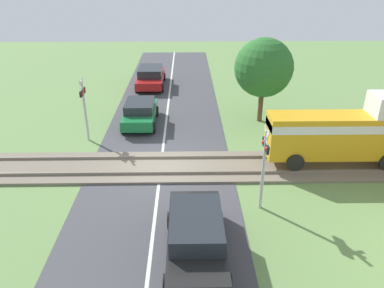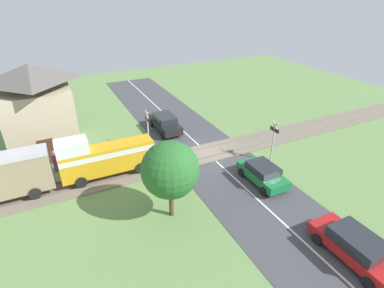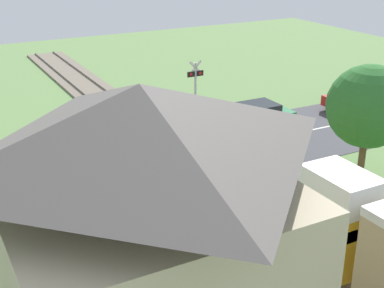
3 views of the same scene
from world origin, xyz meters
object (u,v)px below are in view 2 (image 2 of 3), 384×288
car_far_side (165,123)px  crossing_signal_west_approach (274,136)px  car_near_crossing (263,173)px  car_behind_queue (356,246)px  train (47,168)px  crossing_signal_east_approach (148,125)px  pedestrian_by_station (56,162)px  station_building (39,111)px

car_far_side → crossing_signal_west_approach: bearing=-148.3°
car_near_crossing → car_behind_queue: (-7.30, 0.00, 0.03)m
car_near_crossing → car_far_side: 11.17m
train → car_behind_queue: train is taller
car_behind_queue → train: bearing=46.3°
car_near_crossing → crossing_signal_east_approach: 9.90m
car_near_crossing → crossing_signal_west_approach: crossing_signal_west_approach is taller
crossing_signal_east_approach → pedestrian_by_station: size_ratio=2.02×
car_far_side → car_behind_queue: car_far_side is taller
car_behind_queue → crossing_signal_west_approach: crossing_signal_west_approach is taller
train → crossing_signal_east_approach: 8.26m
train → car_far_side: train is taller
crossing_signal_east_approach → station_building: 8.45m
car_behind_queue → crossing_signal_east_approach: crossing_signal_east_approach is taller
train → crossing_signal_west_approach: size_ratio=4.09×
crossing_signal_east_approach → station_building: (3.36, 7.63, 1.35)m
train → car_near_crossing: bearing=-111.6°
train → station_building: (6.41, -0.04, 1.59)m
crossing_signal_west_approach → crossing_signal_east_approach: same height
crossing_signal_east_approach → pedestrian_by_station: bearing=93.1°
car_near_crossing → pedestrian_by_station: size_ratio=2.35×
station_building → car_behind_queue: bearing=-145.4°
station_building → pedestrian_by_station: (-3.75, -0.40, -2.71)m
crossing_signal_west_approach → station_building: station_building is taller
train → crossing_signal_east_approach: (3.05, -7.68, 0.24)m
crossing_signal_east_approach → station_building: bearing=66.3°
car_behind_queue → crossing_signal_west_approach: 9.82m
crossing_signal_west_approach → pedestrian_by_station: (5.70, 15.09, -1.35)m
car_far_side → pedestrian_by_station: pedestrian_by_station is taller
car_near_crossing → car_far_side: size_ratio=0.87×
crossing_signal_west_approach → station_building: (9.45, 15.49, 1.35)m
crossing_signal_east_approach → car_near_crossing: bearing=-146.8°
car_behind_queue → pedestrian_by_station: pedestrian_by_station is taller
car_behind_queue → crossing_signal_east_approach: size_ratio=1.38×
car_near_crossing → car_behind_queue: bearing=180.0°
car_far_side → crossing_signal_east_approach: bearing=136.1°
train → pedestrian_by_station: (2.65, -0.44, -1.12)m
car_far_side → car_behind_queue: bearing=-171.0°
car_behind_queue → pedestrian_by_station: 19.67m
car_behind_queue → crossing_signal_west_approach: (9.40, -2.49, 1.34)m
car_far_side → crossing_signal_east_approach: size_ratio=1.34×
train → crossing_signal_west_approach: (-3.05, -15.53, 0.24)m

